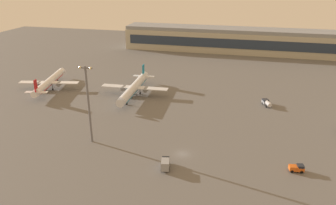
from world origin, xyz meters
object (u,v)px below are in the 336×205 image
Objects in this scene: baggage_tractor at (297,168)px; airplane_terminal_side at (49,82)px; apron_light_central at (88,100)px; airplane_near_gate at (134,87)px; fuel_truck at (267,103)px; catering_truck at (165,163)px.

airplane_terminal_side is at bearing -122.05° from baggage_tractor.
apron_light_central is at bearing -56.97° from airplane_terminal_side.
airplane_near_gate is 6.06× the size of fuel_truck.
airplane_near_gate is 43.03m from airplane_terminal_side.
airplane_terminal_side is at bearing 134.86° from apron_light_central.
fuel_truck is 0.25× the size of apron_light_central.
airplane_terminal_side is at bearing -0.72° from airplane_near_gate.
catering_truck is at bearing -18.90° from apron_light_central.
apron_light_central is at bearing -162.36° from fuel_truck.
apron_light_central reaches higher than airplane_near_gate.
airplane_near_gate is 59.10m from fuel_truck.
airplane_terminal_side reaches higher than baggage_tractor.
airplane_near_gate is at bearing 106.08° from catering_truck.
baggage_tractor is at bearing -34.78° from airplane_terminal_side.
baggage_tractor is at bearing -103.47° from fuel_truck.
catering_truck is (28.92, -55.13, -2.32)m from airplane_near_gate.
baggage_tractor is (7.12, -49.79, -0.19)m from fuel_truck.
airplane_terminal_side is 102.10m from fuel_truck.
catering_truck is at bearing -48.54° from airplane_terminal_side.
fuel_truck is at bearing 39.25° from apron_light_central.
catering_truck is (71.92, -53.63, -2.02)m from airplane_terminal_side.
airplane_near_gate is 6.69× the size of catering_truck.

